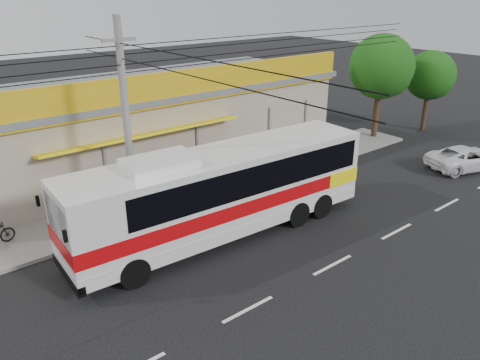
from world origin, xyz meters
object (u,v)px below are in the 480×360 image
object	(u,v)px
utility_pole	(120,58)
coach_bus	(227,186)
tree_near	(432,77)
white_car	(467,158)
tree_far	(383,69)

from	to	relation	value
utility_pole	coach_bus	bearing A→B (deg)	-40.38
utility_pole	tree_near	world-z (taller)	utility_pole
coach_bus	white_car	xyz separation A→B (m)	(14.71, -2.47, -1.46)
white_car	tree_near	bearing A→B (deg)	-22.96
tree_near	white_car	bearing A→B (deg)	-132.59
coach_bus	white_car	distance (m)	14.98
coach_bus	tree_near	xyz separation A→B (m)	(19.85, 3.13, 1.62)
white_car	utility_pole	xyz separation A→B (m)	(-17.55, 4.88, 6.35)
white_car	tree_far	xyz separation A→B (m)	(0.94, 6.60, 3.92)
white_car	utility_pole	world-z (taller)	utility_pole
coach_bus	utility_pole	size ratio (longest dim) A/B	0.37
coach_bus	utility_pole	distance (m)	6.16
utility_pole	tree_far	bearing A→B (deg)	5.29
utility_pole	tree_near	bearing A→B (deg)	1.80
utility_pole	tree_far	xyz separation A→B (m)	(18.49, 1.71, -2.44)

